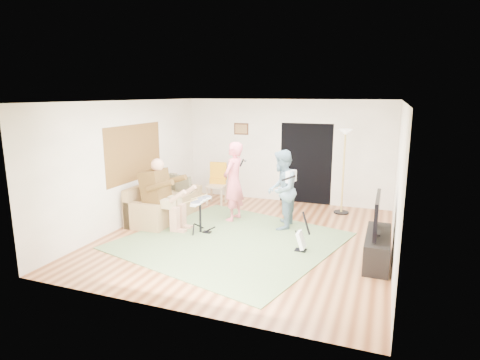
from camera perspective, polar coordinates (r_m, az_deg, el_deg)
name	(u,v)px	position (r m, az deg, el deg)	size (l,w,h in m)	color
floor	(247,237)	(8.20, 1.05, -8.08)	(6.00, 6.00, 0.00)	brown
walls	(248,171)	(7.83, 1.09, 1.23)	(5.50, 6.00, 2.70)	white
ceiling	(248,101)	(7.69, 1.13, 11.15)	(6.00, 6.00, 0.00)	white
window_blinds	(135,153)	(9.24, -14.76, 3.77)	(2.05, 2.05, 0.00)	brown
doorway	(306,164)	(10.59, 9.34, 2.30)	(2.10, 2.10, 0.00)	black
picture_frame	(241,129)	(10.97, 0.17, 7.28)	(0.42, 0.03, 0.32)	#3F2314
area_rug	(231,241)	(7.98, -1.23, -8.60)	(3.73, 3.66, 0.02)	#5A7245
sofa	(163,206)	(9.54, -10.93, -3.60)	(0.86, 2.09, 0.85)	#A07E50
drummer	(164,202)	(8.70, -10.75, -3.03)	(0.98, 0.55, 1.51)	brown
drum_kit	(200,218)	(8.37, -5.67, -5.37)	(0.40, 0.71, 0.73)	black
singer	(233,182)	(9.02, -0.94, -0.23)	(0.66, 0.43, 1.80)	#E96573
microphone	(242,163)	(8.87, 0.26, 2.47)	(0.06, 0.06, 0.24)	black
guitarist	(281,190)	(8.53, 5.92, -1.39)	(0.82, 0.64, 1.69)	#6C8B9E
guitar_held	(291,176)	(8.41, 7.28, 0.52)	(0.12, 0.60, 0.26)	silver
guitar_spare	(301,240)	(7.49, 8.72, -8.44)	(0.27, 0.25, 0.76)	black
torchiere_lamp	(344,156)	(9.77, 14.60, 3.27)	(0.36, 0.36, 2.03)	black
dining_chair	(217,189)	(10.50, -3.30, -1.34)	(0.51, 0.53, 1.08)	tan
tv_cabinet	(377,248)	(7.35, 18.97, -9.12)	(0.40, 1.40, 0.50)	black
television	(377,214)	(7.16, 18.90, -4.61)	(0.06, 1.15, 0.63)	black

